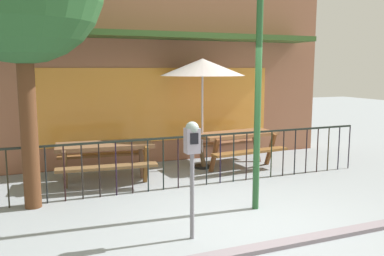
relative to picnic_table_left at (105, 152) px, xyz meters
name	(u,v)px	position (x,y,z in m)	size (l,w,h in m)	color
ground	(244,223)	(1.47, -2.79, -0.61)	(40.00, 40.00, 0.00)	gray
pub_storefront	(154,43)	(1.47, 1.57, 2.15)	(8.84, 1.39, 5.55)	#572E21
patio_fence_front	(193,152)	(1.47, -0.84, 0.05)	(7.45, 0.04, 0.97)	black
picnic_table_left	(105,152)	(0.00, 0.00, 0.00)	(1.93, 1.53, 0.79)	brown
picnic_table_right	(236,140)	(2.96, 0.23, 0.00)	(1.92, 1.52, 0.79)	brown
patio_umbrella	(202,68)	(2.21, 0.41, 1.59)	(1.83, 1.83, 2.40)	black
parking_meter_near	(192,149)	(0.58, -3.02, 0.57)	(0.18, 0.17, 1.54)	slate
street_lamp	(259,49)	(1.93, -2.33, 1.86)	(0.28, 0.28, 3.76)	#24542A
curb_edge	(278,247)	(1.47, -3.65, -0.61)	(12.37, 0.20, 0.11)	gray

